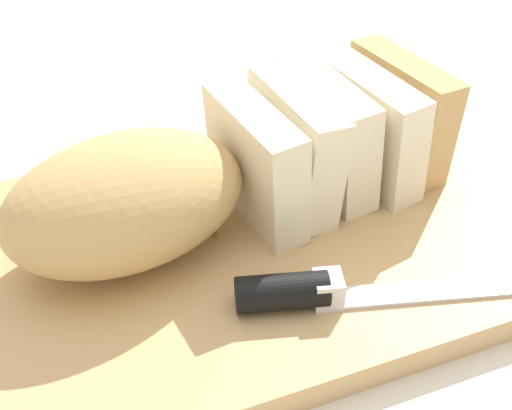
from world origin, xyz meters
name	(u,v)px	position (x,y,z in m)	size (l,w,h in m)	color
ground_plane	(256,257)	(0.00, 0.00, 0.00)	(3.00, 3.00, 0.00)	silver
cutting_board	(256,246)	(0.00, 0.00, 0.01)	(0.47, 0.30, 0.02)	tan
bread_loaf	(226,169)	(-0.01, 0.03, 0.07)	(0.37, 0.16, 0.10)	tan
bread_knife	(320,291)	(0.02, -0.08, 0.03)	(0.25, 0.09, 0.03)	silver
crumb_near_knife	(216,234)	(-0.03, 0.01, 0.03)	(0.01, 0.01, 0.01)	#996633
crumb_near_loaf	(220,218)	(-0.02, 0.03, 0.03)	(0.00, 0.00, 0.00)	#996633
crumb_stray_left	(267,179)	(0.03, 0.06, 0.03)	(0.01, 0.01, 0.01)	#996633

